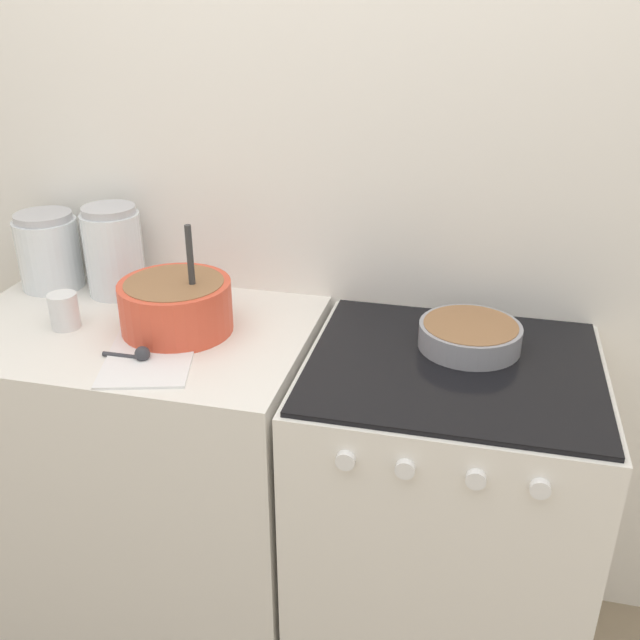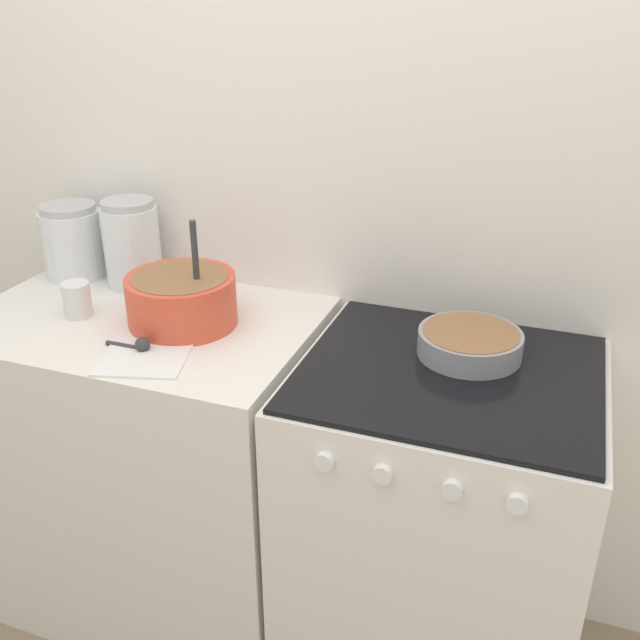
# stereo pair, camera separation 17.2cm
# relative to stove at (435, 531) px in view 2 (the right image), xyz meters

# --- Properties ---
(wall_back) EXTENTS (4.82, 0.05, 2.40)m
(wall_back) POSITION_rel_stove_xyz_m (-0.36, 0.33, 0.73)
(wall_back) COLOR white
(wall_back) RESTS_ON ground_plane
(countertop_cabinet) EXTENTS (0.91, 0.61, 0.93)m
(countertop_cabinet) POSITION_rel_stove_xyz_m (-0.81, 0.00, 0.00)
(countertop_cabinet) COLOR silver
(countertop_cabinet) RESTS_ON ground_plane
(stove) EXTENTS (0.69, 0.63, 0.93)m
(stove) POSITION_rel_stove_xyz_m (0.00, 0.00, 0.00)
(stove) COLOR white
(stove) RESTS_ON ground_plane
(mixing_bowl) EXTENTS (0.28, 0.28, 0.28)m
(mixing_bowl) POSITION_rel_stove_xyz_m (-0.69, 0.01, 0.54)
(mixing_bowl) COLOR #D84C33
(mixing_bowl) RESTS_ON countertop_cabinet
(baking_pan) EXTENTS (0.24, 0.24, 0.06)m
(baking_pan) POSITION_rel_stove_xyz_m (0.03, 0.09, 0.50)
(baking_pan) COLOR gray
(baking_pan) RESTS_ON stove
(storage_jar_left) EXTENTS (0.17, 0.17, 0.22)m
(storage_jar_left) POSITION_rel_stove_xyz_m (-1.15, 0.20, 0.56)
(storage_jar_left) COLOR silver
(storage_jar_left) RESTS_ON countertop_cabinet
(storage_jar_middle) EXTENTS (0.16, 0.16, 0.25)m
(storage_jar_middle) POSITION_rel_stove_xyz_m (-0.95, 0.20, 0.57)
(storage_jar_middle) COLOR silver
(storage_jar_middle) RESTS_ON countertop_cabinet
(tin_can) EXTENTS (0.07, 0.07, 0.09)m
(tin_can) POSITION_rel_stove_xyz_m (-0.97, -0.04, 0.51)
(tin_can) COLOR silver
(tin_can) RESTS_ON countertop_cabinet
(recipe_page) EXTENTS (0.27, 0.33, 0.01)m
(recipe_page) POSITION_rel_stove_xyz_m (-0.69, -0.14, 0.47)
(recipe_page) COLOR white
(recipe_page) RESTS_ON countertop_cabinet
(measuring_spoon) EXTENTS (0.12, 0.04, 0.04)m
(measuring_spoon) POSITION_rel_stove_xyz_m (-0.71, -0.16, 0.48)
(measuring_spoon) COLOR #333338
(measuring_spoon) RESTS_ON countertop_cabinet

